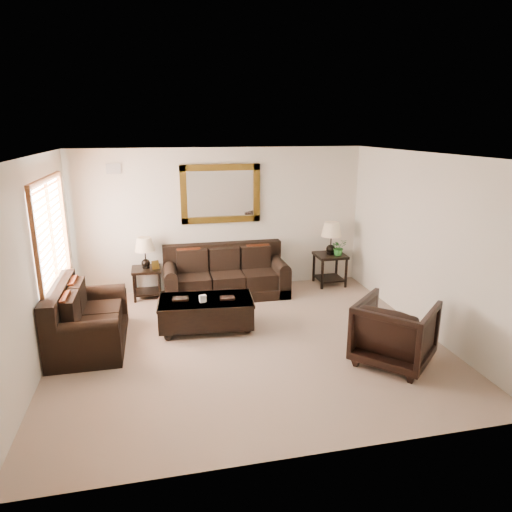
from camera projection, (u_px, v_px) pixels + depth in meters
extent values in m
cube|color=gray|center=(248.00, 342.00, 6.73)|extent=(5.50, 5.00, 0.01)
cube|color=white|center=(247.00, 155.00, 5.99)|extent=(5.50, 5.00, 0.01)
cube|color=beige|center=(221.00, 220.00, 8.71)|extent=(5.50, 0.01, 2.70)
cube|color=beige|center=(303.00, 328.00, 4.01)|extent=(5.50, 0.01, 2.70)
cube|color=beige|center=(35.00, 266.00, 5.79)|extent=(0.01, 5.00, 2.70)
cube|color=beige|center=(424.00, 243.00, 6.93)|extent=(0.01, 5.00, 2.70)
cube|color=white|center=(49.00, 235.00, 6.59)|extent=(0.01, 1.80, 1.50)
cube|color=brown|center=(45.00, 180.00, 6.38)|extent=(0.06, 1.96, 0.08)
cube|color=brown|center=(58.00, 286.00, 6.81)|extent=(0.06, 1.96, 0.08)
cube|color=brown|center=(37.00, 252.00, 5.71)|extent=(0.06, 0.08, 1.50)
cube|color=brown|center=(64.00, 222.00, 7.48)|extent=(0.06, 0.08, 1.50)
cube|color=brown|center=(52.00, 235.00, 6.59)|extent=(0.05, 0.05, 1.50)
cube|color=#4F320F|center=(221.00, 194.00, 8.54)|extent=(1.50, 0.06, 1.10)
cube|color=white|center=(221.00, 194.00, 8.56)|extent=(1.26, 0.01, 0.86)
cube|color=#999999|center=(113.00, 169.00, 8.03)|extent=(0.25, 0.02, 0.18)
cube|color=black|center=(226.00, 291.00, 8.57)|extent=(2.26, 0.98, 0.19)
cube|color=black|center=(223.00, 255.00, 8.76)|extent=(2.26, 0.23, 0.46)
cube|color=black|center=(194.00, 282.00, 8.36)|extent=(0.58, 0.80, 0.28)
cube|color=black|center=(226.00, 279.00, 8.49)|extent=(0.58, 0.80, 0.28)
cube|color=black|center=(258.00, 277.00, 8.61)|extent=(0.58, 0.80, 0.28)
cube|color=black|center=(171.00, 285.00, 8.31)|extent=(0.23, 0.98, 0.55)
cylinder|color=black|center=(170.00, 271.00, 8.24)|extent=(0.23, 0.96, 0.23)
cube|color=black|center=(279.00, 278.00, 8.73)|extent=(0.23, 0.98, 0.55)
cylinder|color=black|center=(279.00, 264.00, 8.66)|extent=(0.23, 0.96, 0.23)
cube|color=#66230D|center=(189.00, 260.00, 8.45)|extent=(0.43, 0.19, 0.44)
cube|color=#66230D|center=(258.00, 255.00, 8.72)|extent=(0.43, 0.19, 0.44)
cube|color=black|center=(91.00, 338.00, 6.63)|extent=(0.97, 1.64, 0.18)
cube|color=black|center=(59.00, 302.00, 6.39)|extent=(0.23, 1.64, 0.46)
cube|color=black|center=(88.00, 332.00, 6.30)|extent=(0.80, 0.57, 0.28)
cube|color=black|center=(93.00, 316.00, 6.85)|extent=(0.80, 0.57, 0.28)
cube|color=black|center=(83.00, 349.00, 5.92)|extent=(0.97, 0.23, 0.54)
cylinder|color=black|center=(81.00, 330.00, 5.85)|extent=(0.95, 0.23, 0.23)
cube|color=black|center=(95.00, 309.00, 7.25)|extent=(0.97, 0.23, 0.54)
cylinder|color=black|center=(94.00, 293.00, 7.18)|extent=(0.95, 0.23, 0.23)
cube|color=#66230D|center=(69.00, 310.00, 6.11)|extent=(0.19, 0.43, 0.44)
cube|color=#66230D|center=(77.00, 293.00, 6.76)|extent=(0.19, 0.43, 0.44)
cube|color=black|center=(146.00, 269.00, 8.35)|extent=(0.52, 0.52, 0.05)
cube|color=black|center=(148.00, 291.00, 8.46)|extent=(0.44, 0.44, 0.03)
cylinder|color=black|center=(134.00, 289.00, 8.17)|extent=(0.05, 0.05, 0.52)
cylinder|color=black|center=(160.00, 287.00, 8.26)|extent=(0.05, 0.05, 0.52)
cylinder|color=black|center=(135.00, 281.00, 8.59)|extent=(0.05, 0.05, 0.52)
cylinder|color=black|center=(159.00, 279.00, 8.68)|extent=(0.05, 0.05, 0.52)
sphere|color=black|center=(146.00, 263.00, 8.32)|extent=(0.16, 0.16, 0.16)
cylinder|color=black|center=(145.00, 254.00, 8.27)|extent=(0.02, 0.02, 0.34)
cone|color=beige|center=(144.00, 244.00, 8.22)|extent=(0.36, 0.36, 0.25)
cube|color=#4F320F|center=(155.00, 265.00, 8.27)|extent=(0.14, 0.09, 0.16)
cube|color=black|center=(330.00, 255.00, 9.04)|extent=(0.58, 0.58, 0.05)
cube|color=black|center=(329.00, 278.00, 9.17)|extent=(0.49, 0.49, 0.03)
cylinder|color=black|center=(322.00, 275.00, 8.85)|extent=(0.05, 0.05, 0.58)
cylinder|color=black|center=(346.00, 273.00, 8.95)|extent=(0.05, 0.05, 0.58)
cylinder|color=black|center=(314.00, 268.00, 9.31)|extent=(0.05, 0.05, 0.58)
cylinder|color=black|center=(336.00, 266.00, 9.41)|extent=(0.05, 0.05, 0.58)
sphere|color=black|center=(331.00, 249.00, 9.01)|extent=(0.18, 0.18, 0.18)
cylinder|color=black|center=(331.00, 240.00, 8.96)|extent=(0.03, 0.03, 0.38)
cone|color=beige|center=(331.00, 229.00, 8.90)|extent=(0.40, 0.40, 0.27)
sphere|color=black|center=(168.00, 337.00, 6.78)|extent=(0.13, 0.13, 0.13)
sphere|color=black|center=(247.00, 329.00, 7.03)|extent=(0.13, 0.13, 0.13)
sphere|color=black|center=(167.00, 322.00, 7.29)|extent=(0.13, 0.13, 0.13)
sphere|color=black|center=(241.00, 315.00, 7.54)|extent=(0.13, 0.13, 0.13)
cube|color=black|center=(206.00, 311.00, 7.09)|extent=(1.48, 0.88, 0.40)
cube|color=black|center=(206.00, 301.00, 7.05)|extent=(1.51, 0.90, 0.04)
cube|color=black|center=(180.00, 299.00, 7.01)|extent=(0.25, 0.18, 0.03)
cube|color=black|center=(227.00, 298.00, 7.05)|extent=(0.23, 0.17, 0.03)
cube|color=white|center=(203.00, 299.00, 6.91)|extent=(0.11, 0.08, 0.11)
imported|color=black|center=(395.00, 329.00, 6.02)|extent=(1.27, 1.27, 0.96)
imported|color=#225D20|center=(339.00, 249.00, 8.93)|extent=(0.34, 0.37, 0.25)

